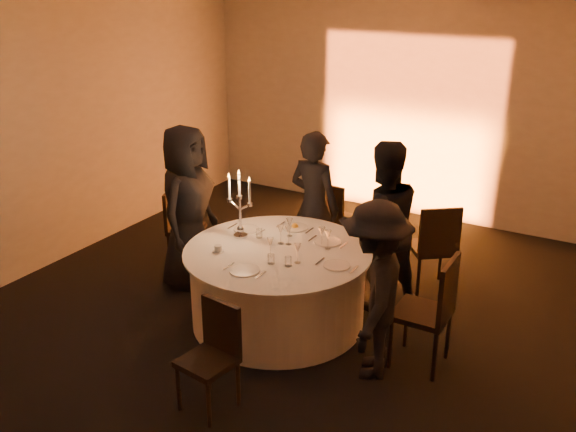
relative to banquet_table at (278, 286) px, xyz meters
The scene contains 32 objects.
floor 0.38m from the banquet_table, ahead, with size 7.00×7.00×0.00m, color black.
ceiling 2.62m from the banquet_table, ahead, with size 7.00×7.00×0.00m, color white.
wall_back 3.67m from the banquet_table, 90.00° to the left, with size 7.00×7.00×0.00m, color beige.
wall_left 3.20m from the banquet_table, behind, with size 7.00×7.00×0.00m, color beige.
uplighter_fixture 3.22m from the banquet_table, 90.00° to the left, with size 0.25×0.12×0.10m, color black.
banquet_table is the anchor object (origin of this frame).
chair_left 1.79m from the banquet_table, 160.35° to the left, with size 0.51×0.51×0.90m.
chair_back_left 1.75m from the banquet_table, 97.88° to the left, with size 0.44×0.44×0.90m.
chair_back_right 1.76m from the banquet_table, 50.03° to the left, with size 0.62×0.62×1.00m.
chair_right 1.55m from the banquet_table, ahead, with size 0.46×0.46×1.04m.
chair_front 1.37m from the banquet_table, 80.95° to the right, with size 0.44×0.44×0.88m.
guest_left 1.38m from the banquet_table, 169.33° to the left, with size 0.87×0.57×1.78m, color black.
guest_back_left 1.16m from the banquet_table, 98.45° to the left, with size 0.61×0.40×1.68m, color black.
guest_back_right 1.19m from the banquet_table, 47.75° to the left, with size 0.85×0.66×1.75m, color black.
guest_right 1.24m from the banquet_table, 15.95° to the right, with size 1.01×0.58×1.56m, color black.
plate_left 0.72m from the banquet_table, 152.90° to the left, with size 0.36×0.26×0.01m.
plate_back_left 0.70m from the banquet_table, 102.44° to the left, with size 0.36×0.27×0.08m.
plate_back_right 0.65m from the banquet_table, 50.11° to the left, with size 0.35×0.27×0.01m.
plate_right 0.75m from the banquet_table, ahead, with size 0.36×0.24×0.01m.
plate_front 0.66m from the banquet_table, 92.95° to the right, with size 0.36×0.28×0.01m.
coffee_cup 0.70m from the banquet_table, 146.29° to the right, with size 0.11×0.11×0.07m.
candelabra 0.80m from the banquet_table, 168.56° to the left, with size 0.29×0.14×0.70m.
wine_glass_a 0.63m from the banquet_table, 101.13° to the left, with size 0.07×0.07×0.19m.
wine_glass_b 0.62m from the banquet_table, 26.86° to the right, with size 0.07×0.07×0.19m.
wine_glass_c 0.55m from the banquet_table, 109.07° to the left, with size 0.07×0.07×0.19m.
wine_glass_d 0.71m from the banquet_table, 33.23° to the left, with size 0.07×0.07×0.19m.
wine_glass_e 0.55m from the banquet_table, 81.59° to the left, with size 0.07×0.07×0.19m.
wine_glass_f 0.68m from the banquet_table, 43.99° to the left, with size 0.07×0.07×0.19m.
wine_glass_g 0.55m from the banquet_table, 83.10° to the right, with size 0.07×0.07×0.19m.
tumbler_a 0.56m from the banquet_table, 151.43° to the left, with size 0.07×0.07×0.09m, color silver.
tumbler_b 0.52m from the banquet_table, 70.61° to the right, with size 0.07×0.07×0.09m, color silver.
tumbler_c 0.56m from the banquet_table, 43.81° to the right, with size 0.07×0.07×0.09m, color silver.
Camera 1 is at (2.84, -4.77, 3.30)m, focal length 40.00 mm.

